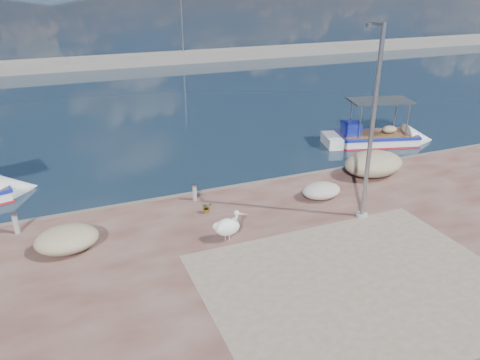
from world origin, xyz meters
The scene contains 12 objects.
ground centered at (0.00, 0.00, 0.00)m, with size 1400.00×1400.00×0.00m, color #162635.
quay_patch centered at (1.00, -3.00, 0.50)m, with size 9.00×7.00×0.01m, color gray.
breakwater centered at (0.00, 40.00, 0.60)m, with size 120.00×2.20×7.50m.
boat_right centered at (10.36, 8.54, 0.23)m, with size 6.49×3.59×2.97m.
pelican centered at (-1.66, 0.84, 1.04)m, with size 1.20×0.83×1.15m.
lamp_post centered at (3.66, 0.60, 3.80)m, with size 0.44×0.96×7.00m.
bollard_near centered at (-1.76, 4.33, 0.87)m, with size 0.22×0.22×0.68m.
bollard_far centered at (-8.37, 4.14, 0.93)m, with size 0.26×0.26×0.79m.
potted_plant centered at (-1.68, 3.08, 0.71)m, with size 0.38×0.33×0.42m, color #33722D.
net_pile_d centered at (3.09, 2.58, 0.81)m, with size 1.65×1.24×0.62m, color #B5AFA8.
net_pile_c centered at (6.52, 3.75, 1.05)m, with size 2.81×2.01×1.11m, color #C2B490.
net_pile_b centered at (-6.78, 2.29, 0.90)m, with size 2.07×1.61×0.80m, color #C2B490.
Camera 1 is at (-6.58, -12.19, 8.78)m, focal length 35.00 mm.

